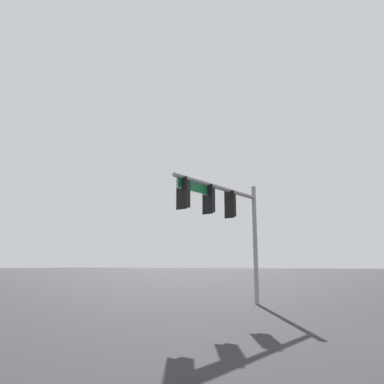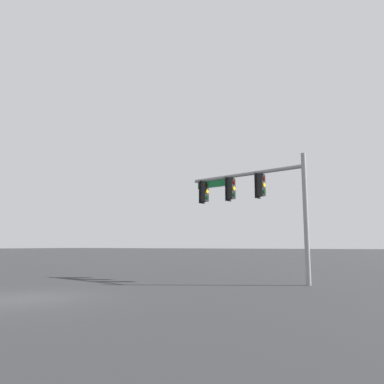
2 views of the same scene
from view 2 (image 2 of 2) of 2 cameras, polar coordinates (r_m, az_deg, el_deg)
name	(u,v)px [view 2 (image 2 of 2)]	position (r m, az deg, el deg)	size (l,w,h in m)	color
ground_plane	(22,299)	(14.09, -24.47, -14.60)	(400.00, 400.00, 0.00)	#2D2D30
signal_pole_near	(252,193)	(19.22, 9.13, -0.08)	(6.50, 1.61, 6.01)	gray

